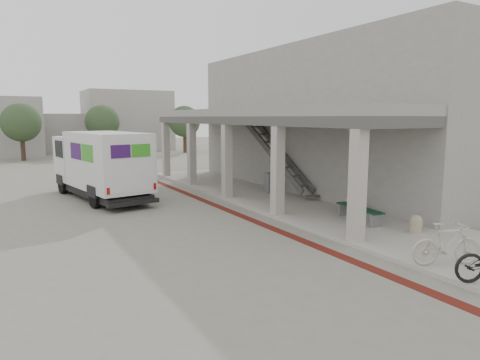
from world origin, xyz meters
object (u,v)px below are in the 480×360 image
utility_cabinet (270,183)px  bicycle_cream (447,244)px  fedex_truck (100,163)px  bench (359,211)px

utility_cabinet → bicycle_cream: bearing=-89.9°
fedex_truck → bench: size_ratio=3.46×
fedex_truck → utility_cabinet: fedex_truck is taller
bench → utility_cabinet: size_ratio=2.26×
fedex_truck → bicycle_cream: 14.49m
bench → utility_cabinet: utility_cabinet is taller
bench → bicycle_cream: bearing=-100.6°
fedex_truck → utility_cabinet: 7.80m
fedex_truck → bicycle_cream: bearing=-77.9°
fedex_truck → bench: (6.69, -9.20, -1.13)m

